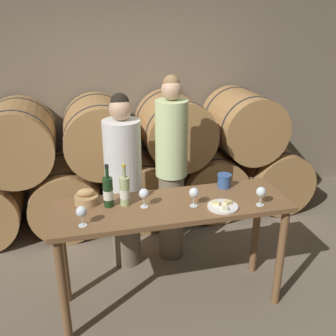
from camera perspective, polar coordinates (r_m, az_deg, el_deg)
The scene contains 15 objects.
ground_plane at distance 3.49m, azimuth 0.47°, elevation -18.70°, with size 10.00×10.00×0.00m, color #726654.
stone_wall_back at distance 4.68m, azimuth -5.81°, elevation 13.73°, with size 10.00×0.12×3.20m.
barrel_stack at distance 4.40m, azimuth -4.30°, elevation 0.64°, with size 4.04×0.85×1.43m.
tasting_table at distance 3.04m, azimuth 0.51°, elevation -7.60°, with size 1.80×0.56×0.92m.
person_left at distance 3.54m, azimuth -6.45°, elevation -2.07°, with size 0.33×0.33×1.64m.
person_right at distance 3.59m, azimuth 0.49°, elevation -0.19°, with size 0.29×0.29×1.77m.
wine_bottle_red at distance 2.93m, azimuth -8.68°, elevation -3.44°, with size 0.08×0.08×0.33m.
wine_bottle_white at distance 2.93m, azimuth -6.29°, elevation -3.32°, with size 0.08×0.08×0.33m.
blue_crock at distance 3.25m, azimuth 8.17°, elevation -1.75°, with size 0.12×0.12×0.11m.
bread_basket at distance 3.02m, azimuth -11.75°, elevation -4.26°, with size 0.18×0.18×0.12m.
cheese_plate at distance 2.95m, azimuth 7.95°, elevation -5.51°, with size 0.23×0.23×0.04m.
wine_glass_far_left at distance 2.71m, azimuth -12.44°, elevation -6.26°, with size 0.08×0.08×0.15m.
wine_glass_left at distance 2.89m, azimuth -3.50°, elevation -3.80°, with size 0.08×0.08×0.15m.
wine_glass_center at distance 2.91m, azimuth 3.80°, elevation -3.66°, with size 0.08×0.08×0.15m.
wine_glass_right at distance 2.99m, azimuth 13.37°, elevation -3.44°, with size 0.08×0.08×0.15m.
Camera 1 is at (-0.66, -2.55, 2.29)m, focal length 42.00 mm.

